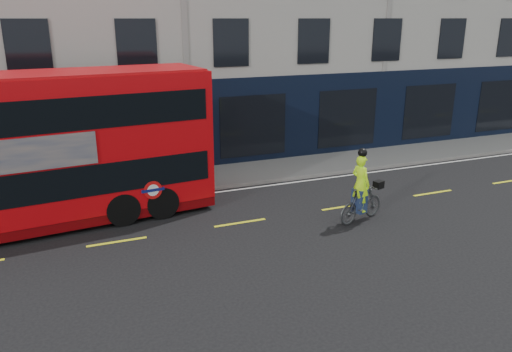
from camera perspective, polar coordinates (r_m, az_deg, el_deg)
ground at (r=15.41m, az=0.10°, el=-7.40°), size 120.00×120.00×0.00m
pavement at (r=21.15m, az=-6.47°, el=-0.27°), size 60.00×3.00×0.12m
kerb at (r=19.78m, az=-5.31°, el=-1.50°), size 60.00×0.12×0.13m
road_edge_line at (r=19.53m, az=-5.05°, el=-1.94°), size 58.00×0.10×0.01m
lane_dashes at (r=16.69m, az=-1.83°, el=-5.36°), size 58.00×0.12×0.01m
bus at (r=17.20m, az=-25.64°, el=2.44°), size 12.43×3.99×4.93m
cyclist at (r=16.90m, az=11.93°, el=-2.39°), size 2.08×1.11×2.54m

